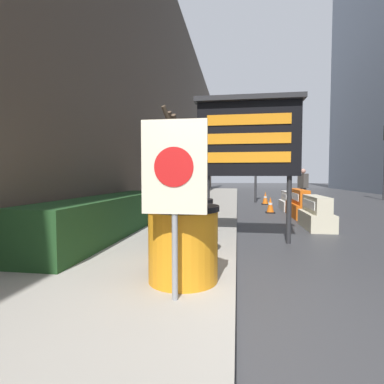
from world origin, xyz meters
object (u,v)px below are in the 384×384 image
(barrel_drum_foreground, at_px, (183,243))
(jersey_barrier_orange_far, at_px, (298,205))
(message_board, at_px, (248,138))
(traffic_cone_mid, at_px, (265,198))
(jersey_barrier_cream, at_px, (316,214))
(pedestrian_worker, at_px, (303,184))
(jersey_barrier_white, at_px, (288,202))
(warning_sign, at_px, (174,178))
(barrel_drum_middle, at_px, (185,228))
(traffic_cone_near, at_px, (330,211))
(traffic_light_near_curb, at_px, (256,145))
(traffic_cone_far, at_px, (270,205))

(barrel_drum_foreground, distance_m, jersey_barrier_orange_far, 7.66)
(message_board, distance_m, traffic_cone_mid, 8.96)
(jersey_barrier_cream, distance_m, pedestrian_worker, 6.42)
(jersey_barrier_white, bearing_deg, warning_sign, -105.22)
(barrel_drum_middle, relative_size, warning_sign, 0.50)
(traffic_cone_near, relative_size, traffic_cone_mid, 1.04)
(jersey_barrier_cream, xyz_separation_m, jersey_barrier_white, (0.00, 4.42, -0.04))
(barrel_drum_foreground, height_order, barrel_drum_middle, same)
(barrel_drum_middle, relative_size, message_board, 0.30)
(traffic_light_near_curb, bearing_deg, barrel_drum_foreground, -97.13)
(barrel_drum_foreground, bearing_deg, message_board, 73.86)
(barrel_drum_middle, height_order, message_board, message_board)
(barrel_drum_foreground, xyz_separation_m, traffic_light_near_curb, (1.57, 12.58, 2.43))
(traffic_cone_near, relative_size, traffic_cone_far, 1.07)
(traffic_cone_far, relative_size, pedestrian_worker, 0.35)
(barrel_drum_middle, xyz_separation_m, pedestrian_worker, (3.80, 10.14, 0.43))
(warning_sign, bearing_deg, traffic_light_near_curb, 83.24)
(jersey_barrier_white, height_order, traffic_cone_mid, jersey_barrier_white)
(warning_sign, xyz_separation_m, traffic_cone_far, (1.84, 8.62, -1.06))
(barrel_drum_middle, xyz_separation_m, jersey_barrier_cream, (2.84, 3.83, -0.22))
(pedestrian_worker, bearing_deg, barrel_drum_middle, 134.65)
(jersey_barrier_cream, height_order, traffic_cone_far, jersey_barrier_cream)
(warning_sign, relative_size, message_board, 0.59)
(message_board, bearing_deg, pedestrian_worker, 71.19)
(jersey_barrier_cream, distance_m, jersey_barrier_orange_far, 2.34)
(warning_sign, distance_m, message_board, 3.63)
(pedestrian_worker, bearing_deg, jersey_barrier_orange_far, 141.58)
(jersey_barrier_cream, relative_size, traffic_light_near_curb, 0.38)
(jersey_barrier_white, distance_m, traffic_cone_near, 3.16)
(barrel_drum_middle, height_order, traffic_cone_near, barrel_drum_middle)
(traffic_light_near_curb, bearing_deg, traffic_cone_mid, -67.66)
(barrel_drum_foreground, relative_size, traffic_cone_near, 1.37)
(jersey_barrier_cream, height_order, traffic_cone_mid, jersey_barrier_cream)
(traffic_cone_mid, bearing_deg, warning_sign, -99.22)
(jersey_barrier_orange_far, height_order, traffic_cone_far, jersey_barrier_orange_far)
(traffic_cone_near, xyz_separation_m, traffic_cone_mid, (-1.44, 5.39, -0.01))
(jersey_barrier_orange_far, relative_size, traffic_cone_far, 3.48)
(traffic_cone_mid, xyz_separation_m, traffic_cone_far, (-0.13, -3.52, -0.01))
(traffic_cone_near, bearing_deg, traffic_cone_far, 130.00)
(warning_sign, xyz_separation_m, message_board, (0.82, 3.44, 0.80))
(barrel_drum_foreground, xyz_separation_m, barrel_drum_middle, (-0.15, 1.00, 0.00))
(jersey_barrier_cream, xyz_separation_m, traffic_light_near_curb, (-1.11, 7.75, 2.65))
(barrel_drum_middle, bearing_deg, message_board, 62.29)
(barrel_drum_foreground, xyz_separation_m, traffic_cone_far, (1.85, 8.06, -0.30))
(warning_sign, relative_size, jersey_barrier_white, 1.08)
(barrel_drum_middle, bearing_deg, traffic_cone_near, 55.32)
(jersey_barrier_orange_far, xyz_separation_m, traffic_light_near_curb, (-1.11, 5.40, 2.61))
(traffic_cone_far, bearing_deg, warning_sign, -102.03)
(warning_sign, relative_size, pedestrian_worker, 1.02)
(pedestrian_worker, bearing_deg, jersey_barrier_white, 128.27)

